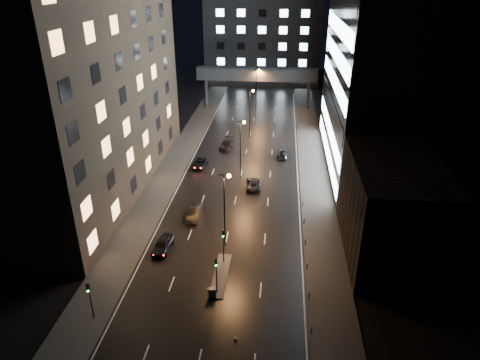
{
  "coord_description": "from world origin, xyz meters",
  "views": [
    {
      "loc": [
        6.38,
        -36.97,
        31.56
      ],
      "look_at": [
        0.83,
        19.04,
        4.0
      ],
      "focal_mm": 32.0,
      "sensor_mm": 36.0,
      "label": 1
    }
  ],
  "objects": [
    {
      "name": "sidewalk_right",
      "position": [
        12.5,
        35.0,
        0.07
      ],
      "size": [
        5.0,
        110.0,
        0.15
      ],
      "primitive_type": "cube",
      "color": "#383533",
      "rests_on": "ground"
    },
    {
      "name": "streetlight_near",
      "position": [
        0.16,
        8.0,
        6.5
      ],
      "size": [
        1.45,
        0.5,
        10.15
      ],
      "color": "black",
      "rests_on": "ground"
    },
    {
      "name": "traffic_signal_corner",
      "position": [
        -11.5,
        -6.01,
        2.94
      ],
      "size": [
        0.28,
        0.34,
        4.4
      ],
      "color": "black",
      "rests_on": "ground"
    },
    {
      "name": "streetlight_mid_b",
      "position": [
        0.16,
        48.0,
        6.5
      ],
      "size": [
        1.45,
        0.5,
        10.15
      ],
      "color": "black",
      "rests_on": "ground"
    },
    {
      "name": "bollard_row",
      "position": [
        10.2,
        6.5,
        0.45
      ],
      "size": [
        0.12,
        25.12,
        0.9
      ],
      "color": "black",
      "rests_on": "ground"
    },
    {
      "name": "cone_a",
      "position": [
        -0.67,
        -0.77,
        0.26
      ],
      "size": [
        0.46,
        0.46,
        0.53
      ],
      "primitive_type": "cone",
      "rotation": [
        0.0,
        0.0,
        0.29
      ],
      "color": "#DE5F0B",
      "rests_on": "ground"
    },
    {
      "name": "car_toward_b",
      "position": [
        7.04,
        38.02,
        0.69
      ],
      "size": [
        2.37,
        4.89,
        1.37
      ],
      "primitive_type": "imported",
      "rotation": [
        0.0,
        0.0,
        3.05
      ],
      "color": "black",
      "rests_on": "ground"
    },
    {
      "name": "traffic_signal_near",
      "position": [
        0.3,
        4.49,
        3.09
      ],
      "size": [
        0.28,
        0.34,
        4.4
      ],
      "color": "black",
      "rests_on": "median_island"
    },
    {
      "name": "car_away_c",
      "position": [
        -7.65,
        31.86,
        0.66
      ],
      "size": [
        2.6,
        4.92,
        1.32
      ],
      "primitive_type": "imported",
      "rotation": [
        0.0,
        0.0,
        -0.09
      ],
      "color": "black",
      "rests_on": "ground"
    },
    {
      "name": "skybridge",
      "position": [
        0.0,
        70.0,
        8.34
      ],
      "size": [
        30.0,
        3.0,
        10.0
      ],
      "color": "#333335",
      "rests_on": "ground"
    },
    {
      "name": "utility_cabinet",
      "position": [
        -0.1,
        -1.7,
        0.68
      ],
      "size": [
        0.84,
        0.69,
        1.06
      ],
      "primitive_type": "cube",
      "rotation": [
        0.0,
        0.0,
        0.25
      ],
      "color": "#545457",
      "rests_on": "median_island"
    },
    {
      "name": "traffic_signal_far",
      "position": [
        0.3,
        -1.01,
        3.09
      ],
      "size": [
        0.28,
        0.34,
        4.4
      ],
      "color": "black",
      "rests_on": "median_island"
    },
    {
      "name": "car_away_b",
      "position": [
        -5.18,
        14.29,
        0.76
      ],
      "size": [
        1.64,
        4.6,
        1.51
      ],
      "primitive_type": "imported",
      "rotation": [
        0.0,
        0.0,
        -0.01
      ],
      "color": "black",
      "rests_on": "ground"
    },
    {
      "name": "car_toward_a",
      "position": [
        2.43,
        24.69,
        0.69
      ],
      "size": [
        2.64,
        5.1,
        1.37
      ],
      "primitive_type": "imported",
      "rotation": [
        0.0,
        0.0,
        3.22
      ],
      "color": "black",
      "rests_on": "ground"
    },
    {
      "name": "building_right_low",
      "position": [
        20.0,
        9.0,
        6.0
      ],
      "size": [
        10.0,
        18.0,
        12.0
      ],
      "primitive_type": "cube",
      "color": "black",
      "rests_on": "ground"
    },
    {
      "name": "building_far",
      "position": [
        0.0,
        98.0,
        12.5
      ],
      "size": [
        34.0,
        14.0,
        25.0
      ],
      "primitive_type": "cube",
      "color": "#333335",
      "rests_on": "ground"
    },
    {
      "name": "ground",
      "position": [
        0.0,
        40.0,
        0.0
      ],
      "size": [
        160.0,
        160.0,
        0.0
      ],
      "primitive_type": "plane",
      "color": "black",
      "rests_on": "ground"
    },
    {
      "name": "median_island",
      "position": [
        0.3,
        2.0,
        0.07
      ],
      "size": [
        1.6,
        8.0,
        0.15
      ],
      "primitive_type": "cube",
      "color": "#383533",
      "rests_on": "ground"
    },
    {
      "name": "sidewalk_left",
      "position": [
        -12.5,
        35.0,
        0.07
      ],
      "size": [
        5.0,
        110.0,
        0.15
      ],
      "primitive_type": "cube",
      "color": "#383533",
      "rests_on": "ground"
    },
    {
      "name": "streetlight_mid_a",
      "position": [
        0.16,
        28.0,
        6.5
      ],
      "size": [
        1.45,
        0.5,
        10.15
      ],
      "color": "black",
      "rests_on": "ground"
    },
    {
      "name": "building_right_glass",
      "position": [
        25.0,
        36.0,
        22.5
      ],
      "size": [
        20.0,
        36.0,
        45.0
      ],
      "primitive_type": "cube",
      "color": "black",
      "rests_on": "ground"
    },
    {
      "name": "building_left",
      "position": [
        -22.5,
        24.0,
        20.0
      ],
      "size": [
        15.0,
        48.0,
        40.0
      ],
      "primitive_type": "cube",
      "color": "#2D2319",
      "rests_on": "ground"
    },
    {
      "name": "car_away_a",
      "position": [
        -7.61,
        6.31,
        0.79
      ],
      "size": [
        2.26,
        4.8,
        1.59
      ],
      "primitive_type": "imported",
      "rotation": [
        0.0,
        0.0,
        -0.09
      ],
      "color": "black",
      "rests_on": "ground"
    },
    {
      "name": "car_away_d",
      "position": [
        -4.0,
        41.32,
        0.77
      ],
      "size": [
        2.7,
        5.5,
        1.54
      ],
      "primitive_type": "imported",
      "rotation": [
        0.0,
        0.0,
        -0.1
      ],
      "color": "black",
      "rests_on": "ground"
    },
    {
      "name": "streetlight_far",
      "position": [
        0.16,
        68.0,
        6.5
      ],
      "size": [
        1.45,
        0.5,
        10.15
      ],
      "color": "black",
      "rests_on": "ground"
    },
    {
      "name": "cone_b",
      "position": [
        3.0,
        -7.39,
        0.22
      ],
      "size": [
        0.4,
        0.4,
        0.45
      ],
      "primitive_type": "cone",
      "rotation": [
        0.0,
        0.0,
        0.22
      ],
      "color": "#DB570B",
      "rests_on": "ground"
    }
  ]
}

